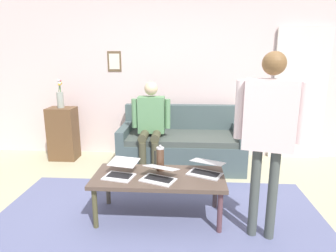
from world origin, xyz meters
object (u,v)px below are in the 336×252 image
(coffee_table, at_px, (159,180))
(side_shelf, at_px, (63,134))
(laptop_right, at_px, (206,170))
(couch, at_px, (182,146))
(french_press, at_px, (160,159))
(laptop_left, at_px, (159,175))
(laptop_center, at_px, (121,171))
(person_standing, at_px, (269,124))
(interior_door, at_px, (299,95))
(flower_vase, at_px, (60,98))
(person_seated, at_px, (151,121))

(coffee_table, height_order, side_shelf, side_shelf)
(side_shelf, bearing_deg, laptop_right, 143.97)
(couch, xyz_separation_m, french_press, (0.20, 1.35, 0.28))
(laptop_left, height_order, laptop_center, same)
(couch, xyz_separation_m, coffee_table, (0.20, 1.50, 0.11))
(laptop_right, relative_size, person_standing, 0.25)
(side_shelf, bearing_deg, laptop_center, 127.87)
(interior_door, bearing_deg, side_shelf, 4.87)
(laptop_right, distance_m, french_press, 0.49)
(laptop_left, xyz_separation_m, french_press, (0.01, -0.24, 0.09))
(laptop_left, bearing_deg, flower_vase, -45.79)
(interior_door, bearing_deg, person_seated, 17.28)
(side_shelf, distance_m, flower_vase, 0.58)
(person_seated, bearing_deg, flower_vase, -14.94)
(laptop_center, distance_m, person_seated, 1.32)
(laptop_right, bearing_deg, interior_door, -129.50)
(couch, bearing_deg, interior_door, -165.33)
(coffee_table, xyz_separation_m, laptop_left, (-0.01, 0.09, 0.09))
(laptop_left, distance_m, person_standing, 1.13)
(couch, distance_m, side_shelf, 1.91)
(laptop_center, bearing_deg, laptop_left, 170.27)
(flower_vase, bearing_deg, laptop_right, 143.94)
(french_press, relative_size, side_shelf, 0.33)
(laptop_center, xyz_separation_m, side_shelf, (1.31, -1.68, -0.09))
(interior_door, relative_size, coffee_table, 1.55)
(laptop_right, distance_m, flower_vase, 2.73)
(laptop_left, xyz_separation_m, laptop_center, (0.40, -0.07, 0.00))
(interior_door, distance_m, laptop_center, 3.19)
(laptop_center, bearing_deg, side_shelf, -52.13)
(interior_door, height_order, laptop_center, interior_door)
(side_shelf, distance_m, person_seated, 1.54)
(french_press, distance_m, flower_vase, 2.31)
(french_press, distance_m, person_standing, 1.17)
(side_shelf, bearing_deg, laptop_left, 134.25)
(laptop_left, relative_size, side_shelf, 0.48)
(couch, distance_m, laptop_center, 1.64)
(french_press, height_order, person_seated, person_seated)
(interior_door, distance_m, person_standing, 2.49)
(laptop_left, distance_m, laptop_center, 0.40)
(laptop_right, distance_m, side_shelf, 2.68)
(french_press, xyz_separation_m, side_shelf, (1.69, -1.51, -0.17))
(couch, distance_m, french_press, 1.40)
(laptop_center, relative_size, laptop_right, 0.93)
(person_standing, bearing_deg, french_press, -23.45)
(interior_door, xyz_separation_m, flower_vase, (3.73, 0.32, -0.03))
(laptop_right, height_order, person_standing, person_standing)
(coffee_table, distance_m, person_seated, 1.33)
(couch, bearing_deg, laptop_center, 68.92)
(laptop_center, relative_size, flower_vase, 0.90)
(coffee_table, relative_size, laptop_left, 3.29)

